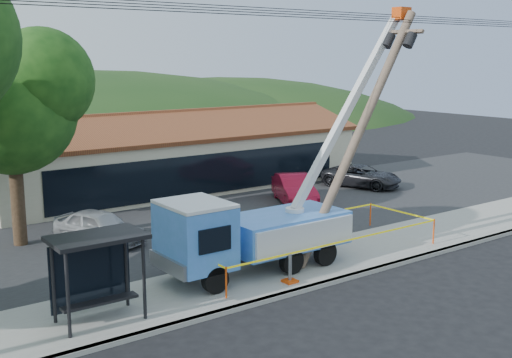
{
  "coord_description": "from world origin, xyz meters",
  "views": [
    {
      "loc": [
        -14.27,
        -13.42,
        7.78
      ],
      "look_at": [
        -0.75,
        5.0,
        3.39
      ],
      "focal_mm": 45.0,
      "sensor_mm": 36.0,
      "label": 1
    }
  ],
  "objects": [
    {
      "name": "bus_shelter",
      "position": [
        -7.48,
        3.72,
        2.05
      ],
      "size": [
        2.71,
        1.7,
        2.59
      ],
      "rotation": [
        0.0,
        0.0,
        -0.02
      ],
      "color": "black",
      "rests_on": "ground"
    },
    {
      "name": "parking_lot",
      "position": [
        0.0,
        12.0,
        0.05
      ],
      "size": [
        60.0,
        12.0,
        0.1
      ],
      "primitive_type": "cube",
      "color": "#28282B",
      "rests_on": "ground"
    },
    {
      "name": "curb",
      "position": [
        0.0,
        2.1,
        0.07
      ],
      "size": [
        60.0,
        0.25,
        0.15
      ],
      "primitive_type": "cube",
      "color": "gray",
      "rests_on": "ground"
    },
    {
      "name": "utility_truck",
      "position": [
        -1.3,
        4.47,
        1.73
      ],
      "size": [
        10.97,
        3.87,
        9.53
      ],
      "color": "black",
      "rests_on": "ground"
    },
    {
      "name": "car_silver",
      "position": [
        -4.27,
        11.23,
        0.0
      ],
      "size": [
        3.27,
        4.46,
        1.41
      ],
      "primitive_type": "imported",
      "rotation": [
        0.0,
        0.0,
        0.44
      ],
      "color": "#A2A5A9",
      "rests_on": "ground"
    },
    {
      "name": "sidewalk",
      "position": [
        0.0,
        4.0,
        0.07
      ],
      "size": [
        60.0,
        4.0,
        0.15
      ],
      "primitive_type": "cube",
      "color": "gray",
      "rests_on": "ground"
    },
    {
      "name": "caution_tape",
      "position": [
        1.6,
        4.6,
        0.92
      ],
      "size": [
        10.33,
        3.62,
        1.05
      ],
      "color": "#DE430C",
      "rests_on": "ground"
    },
    {
      "name": "hill_east",
      "position": [
        30.0,
        55.0,
        0.0
      ],
      "size": [
        72.8,
        52.0,
        26.0
      ],
      "primitive_type": "ellipsoid",
      "color": "#1B3C16",
      "rests_on": "ground"
    },
    {
      "name": "car_red",
      "position": [
        6.97,
        12.09,
        0.0
      ],
      "size": [
        3.52,
        4.88,
        1.53
      ],
      "primitive_type": "imported",
      "rotation": [
        0.0,
        0.0,
        -0.46
      ],
      "color": "maroon",
      "rests_on": "ground"
    },
    {
      "name": "leaning_pole",
      "position": [
        3.39,
        3.76,
        5.27
      ],
      "size": [
        5.82,
        1.95,
        9.46
      ],
      "color": "brown",
      "rests_on": "ground"
    },
    {
      "name": "strip_mall",
      "position": [
        4.0,
        19.98,
        1.88
      ],
      "size": [
        22.5,
        8.53,
        4.67
      ],
      "color": "beige",
      "rests_on": "ground"
    },
    {
      "name": "ground",
      "position": [
        0.0,
        0.0,
        0.0
      ],
      "size": [
        120.0,
        120.0,
        0.0
      ],
      "primitive_type": "plane",
      "color": "black",
      "rests_on": "ground"
    },
    {
      "name": "hill_center",
      "position": [
        10.0,
        55.0,
        0.0
      ],
      "size": [
        89.6,
        64.0,
        32.0
      ],
      "primitive_type": "ellipsoid",
      "color": "#1B3C16",
      "rests_on": "ground"
    },
    {
      "name": "car_dark",
      "position": [
        13.02,
        13.13,
        0.0
      ],
      "size": [
        3.77,
        5.16,
        1.3
      ],
      "primitive_type": "imported",
      "rotation": [
        0.0,
        0.0,
        0.39
      ],
      "color": "black",
      "rests_on": "ground"
    },
    {
      "name": "tree_lot",
      "position": [
        -7.0,
        13.0,
        6.21
      ],
      "size": [
        6.3,
        5.6,
        8.94
      ],
      "color": "#332316",
      "rests_on": "ground"
    }
  ]
}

